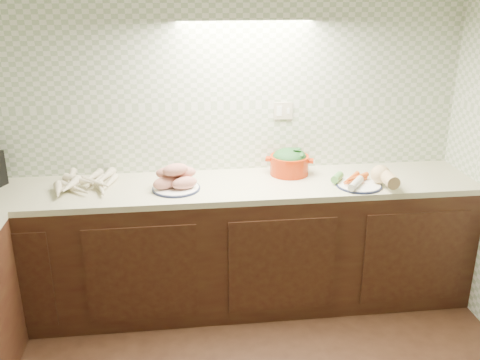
{
  "coord_description": "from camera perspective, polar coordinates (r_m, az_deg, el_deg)",
  "views": [
    {
      "loc": [
        -0.19,
        -1.81,
        2.18
      ],
      "look_at": [
        0.18,
        1.25,
        1.02
      ],
      "focal_mm": 40.0,
      "sensor_mm": 36.0,
      "label": 1
    }
  ],
  "objects": [
    {
      "name": "room",
      "position": [
        1.9,
        -0.89,
        3.79
      ],
      "size": [
        3.6,
        3.6,
        2.6
      ],
      "color": "black",
      "rests_on": "ground"
    },
    {
      "name": "counter",
      "position": [
        3.07,
        -15.38,
        -14.5
      ],
      "size": [
        3.6,
        3.6,
        0.9
      ],
      "color": "black",
      "rests_on": "ground"
    },
    {
      "name": "parsnip_pile",
      "position": [
        3.64,
        -15.56,
        -0.13
      ],
      "size": [
        0.48,
        0.45,
        0.09
      ],
      "color": "beige",
      "rests_on": "counter"
    },
    {
      "name": "sweet_potato_plate",
      "position": [
        3.48,
        -6.88,
        0.05
      ],
      "size": [
        0.31,
        0.31,
        0.18
      ],
      "rotation": [
        0.0,
        0.0,
        -0.05
      ],
      "color": "#151B38",
      "rests_on": "counter"
    },
    {
      "name": "onion_bowl",
      "position": [
        3.64,
        -6.64,
        0.62
      ],
      "size": [
        0.14,
        0.14,
        0.11
      ],
      "color": "black",
      "rests_on": "counter"
    },
    {
      "name": "dutch_oven",
      "position": [
        3.73,
        5.29,
        1.95
      ],
      "size": [
        0.34,
        0.33,
        0.19
      ],
      "rotation": [
        0.0,
        0.0,
        -0.27
      ],
      "color": "#AB2403",
      "rests_on": "counter"
    },
    {
      "name": "veg_plate",
      "position": [
        3.62,
        13.55,
        0.17
      ],
      "size": [
        0.41,
        0.3,
        0.14
      ],
      "rotation": [
        0.0,
        0.0,
        -0.15
      ],
      "color": "#151B38",
      "rests_on": "counter"
    }
  ]
}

